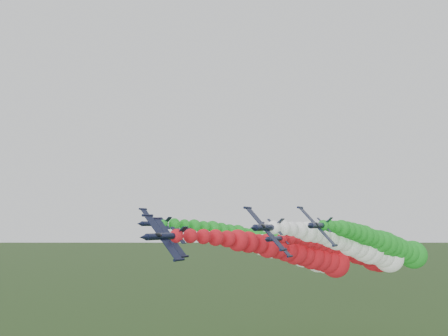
{
  "coord_description": "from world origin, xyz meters",
  "views": [
    {
      "loc": [
        35.99,
        -79.41,
        43.65
      ],
      "look_at": [
        -6.12,
        -3.4,
        54.7
      ],
      "focal_mm": 35.0,
      "sensor_mm": 36.0,
      "label": 1
    }
  ],
  "objects_px": {
    "jet_lead": "(303,255)",
    "jet_outer_right": "(393,247)",
    "jet_inner_right": "(365,249)",
    "jet_outer_left": "(266,242)",
    "jet_trail": "(357,253)",
    "jet_inner_left": "(296,253)"
  },
  "relations": [
    {
      "from": "jet_lead",
      "to": "jet_outer_right",
      "type": "height_order",
      "value": "jet_outer_right"
    },
    {
      "from": "jet_lead",
      "to": "jet_inner_right",
      "type": "relative_size",
      "value": 1.0
    },
    {
      "from": "jet_inner_right",
      "to": "jet_outer_left",
      "type": "relative_size",
      "value": 1.01
    },
    {
      "from": "jet_inner_right",
      "to": "jet_trail",
      "type": "distance_m",
      "value": 19.83
    },
    {
      "from": "jet_inner_right",
      "to": "jet_outer_left",
      "type": "height_order",
      "value": "jet_outer_left"
    },
    {
      "from": "jet_outer_left",
      "to": "jet_outer_right",
      "type": "height_order",
      "value": "jet_outer_left"
    },
    {
      "from": "jet_outer_right",
      "to": "jet_trail",
      "type": "distance_m",
      "value": 14.2
    },
    {
      "from": "jet_inner_right",
      "to": "jet_outer_right",
      "type": "relative_size",
      "value": 1.0
    },
    {
      "from": "jet_outer_left",
      "to": "jet_trail",
      "type": "xyz_separation_m",
      "value": [
        27.44,
        9.06,
        -3.44
      ]
    },
    {
      "from": "jet_inner_left",
      "to": "jet_trail",
      "type": "height_order",
      "value": "jet_inner_left"
    },
    {
      "from": "jet_outer_right",
      "to": "jet_outer_left",
      "type": "bearing_deg",
      "value": -177.04
    },
    {
      "from": "jet_lead",
      "to": "jet_inner_right",
      "type": "distance_m",
      "value": 18.3
    },
    {
      "from": "jet_inner_left",
      "to": "jet_outer_left",
      "type": "xyz_separation_m",
      "value": [
        -14.29,
        10.96,
        2.74
      ]
    },
    {
      "from": "jet_inner_right",
      "to": "jet_outer_right",
      "type": "bearing_deg",
      "value": 64.11
    },
    {
      "from": "jet_lead",
      "to": "jet_outer_left",
      "type": "bearing_deg",
      "value": 132.96
    },
    {
      "from": "jet_inner_left",
      "to": "jet_outer_left",
      "type": "relative_size",
      "value": 1.0
    },
    {
      "from": "jet_outer_right",
      "to": "jet_trail",
      "type": "relative_size",
      "value": 1.01
    },
    {
      "from": "jet_inner_left",
      "to": "jet_trail",
      "type": "relative_size",
      "value": 1.0
    },
    {
      "from": "jet_outer_left",
      "to": "jet_trail",
      "type": "relative_size",
      "value": 1.0
    },
    {
      "from": "jet_outer_right",
      "to": "jet_trail",
      "type": "bearing_deg",
      "value": 149.71
    },
    {
      "from": "jet_inner_right",
      "to": "jet_lead",
      "type": "bearing_deg",
      "value": -138.63
    },
    {
      "from": "jet_lead",
      "to": "jet_trail",
      "type": "relative_size",
      "value": 1.0
    }
  ]
}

